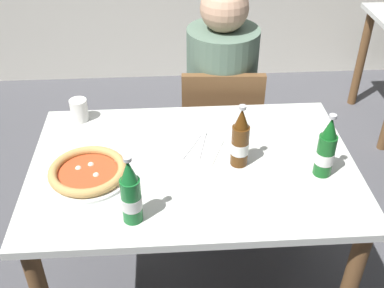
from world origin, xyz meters
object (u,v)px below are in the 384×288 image
(diner_seated, at_px, (220,107))
(pizza_margherita_near, at_px, (88,172))
(beer_bottle_center, at_px, (240,140))
(napkin_with_cutlery, at_px, (196,147))
(beer_bottle_left, at_px, (131,194))
(dining_table_main, at_px, (193,186))
(paper_cup, at_px, (79,110))
(beer_bottle_right, at_px, (326,150))
(chair_behind_table, at_px, (220,130))

(diner_seated, height_order, pizza_margherita_near, diner_seated)
(beer_bottle_center, distance_m, napkin_with_cutlery, 0.21)
(diner_seated, distance_m, beer_bottle_center, 0.73)
(beer_bottle_left, bearing_deg, dining_table_main, 53.05)
(pizza_margherita_near, distance_m, paper_cup, 0.39)
(dining_table_main, relative_size, beer_bottle_right, 4.86)
(beer_bottle_left, bearing_deg, napkin_with_cutlery, 58.37)
(diner_seated, bearing_deg, beer_bottle_right, -69.89)
(diner_seated, bearing_deg, dining_table_main, -105.54)
(diner_seated, relative_size, napkin_with_cutlery, 5.17)
(beer_bottle_left, bearing_deg, diner_seated, 67.28)
(pizza_margherita_near, distance_m, beer_bottle_center, 0.55)
(dining_table_main, height_order, diner_seated, diner_seated)
(chair_behind_table, relative_size, pizza_margherita_near, 2.85)
(dining_table_main, bearing_deg, diner_seated, 74.46)
(paper_cup, bearing_deg, beer_bottle_center, -28.56)
(diner_seated, height_order, beer_bottle_center, diner_seated)
(beer_bottle_center, distance_m, beer_bottle_right, 0.30)
(dining_table_main, height_order, paper_cup, paper_cup)
(beer_bottle_left, height_order, napkin_with_cutlery, beer_bottle_left)
(dining_table_main, height_order, napkin_with_cutlery, napkin_with_cutlery)
(diner_seated, relative_size, beer_bottle_left, 4.89)
(paper_cup, bearing_deg, pizza_margherita_near, -78.64)
(diner_seated, distance_m, pizza_margherita_near, 0.93)
(pizza_margherita_near, relative_size, beer_bottle_left, 1.21)
(beer_bottle_right, xyz_separation_m, napkin_with_cutlery, (-0.44, 0.18, -0.10))
(diner_seated, xyz_separation_m, paper_cup, (-0.64, -0.33, 0.21))
(dining_table_main, relative_size, chair_behind_table, 1.41)
(beer_bottle_right, bearing_deg, paper_cup, 155.51)
(beer_bottle_left, relative_size, beer_bottle_right, 1.00)
(beer_bottle_right, bearing_deg, chair_behind_table, 111.74)
(chair_behind_table, relative_size, beer_bottle_right, 3.44)
(beer_bottle_center, bearing_deg, dining_table_main, 175.60)
(diner_seated, distance_m, paper_cup, 0.75)
(paper_cup, bearing_deg, beer_bottle_left, -68.01)
(pizza_margherita_near, bearing_deg, napkin_with_cutlery, 20.73)
(dining_table_main, xyz_separation_m, beer_bottle_right, (0.46, -0.09, 0.22))
(beer_bottle_center, height_order, paper_cup, beer_bottle_center)
(beer_bottle_right, height_order, paper_cup, beer_bottle_right)
(napkin_with_cutlery, bearing_deg, chair_behind_table, 72.84)
(beer_bottle_right, xyz_separation_m, paper_cup, (-0.91, 0.41, -0.06))
(napkin_with_cutlery, distance_m, paper_cup, 0.53)
(chair_behind_table, distance_m, diner_seated, 0.11)
(beer_bottle_center, bearing_deg, diner_seated, 88.74)
(napkin_with_cutlery, bearing_deg, beer_bottle_center, -35.62)
(beer_bottle_right, bearing_deg, pizza_margherita_near, 177.71)
(dining_table_main, height_order, chair_behind_table, chair_behind_table)
(chair_behind_table, bearing_deg, dining_table_main, 77.27)
(beer_bottle_center, bearing_deg, paper_cup, 151.44)
(paper_cup, bearing_deg, chair_behind_table, 24.22)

